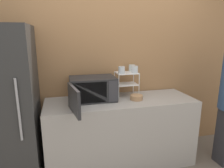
# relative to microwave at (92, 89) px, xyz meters

# --- Properties ---
(wall_back) EXTENTS (8.00, 0.06, 2.60)m
(wall_back) POSITION_rel_microwave_xyz_m (0.36, 0.30, 0.27)
(wall_back) COLOR #9E7047
(wall_back) RESTS_ON ground_plane
(counter) EXTENTS (1.88, 0.65, 0.89)m
(counter) POSITION_rel_microwave_xyz_m (0.36, -0.06, -0.59)
(counter) COLOR #9E9993
(counter) RESTS_ON ground_plane
(microwave) EXTENTS (0.59, 0.80, 0.29)m
(microwave) POSITION_rel_microwave_xyz_m (0.00, 0.00, 0.00)
(microwave) COLOR #262628
(microwave) RESTS_ON counter
(dish_rack) EXTENTS (0.29, 0.22, 0.32)m
(dish_rack) POSITION_rel_microwave_xyz_m (0.48, 0.10, 0.08)
(dish_rack) COLOR white
(dish_rack) RESTS_ON counter
(glass_front_left) EXTENTS (0.08, 0.08, 0.09)m
(glass_front_left) POSITION_rel_microwave_xyz_m (0.39, 0.04, 0.22)
(glass_front_left) COLOR silver
(glass_front_left) RESTS_ON dish_rack
(glass_back_right) EXTENTS (0.08, 0.08, 0.09)m
(glass_back_right) POSITION_rel_microwave_xyz_m (0.58, 0.16, 0.22)
(glass_back_right) COLOR silver
(glass_back_right) RESTS_ON dish_rack
(glass_front_right) EXTENTS (0.08, 0.08, 0.09)m
(glass_front_right) POSITION_rel_microwave_xyz_m (0.57, 0.05, 0.22)
(glass_front_right) COLOR silver
(glass_front_right) RESTS_ON dish_rack
(bowl) EXTENTS (0.16, 0.16, 0.06)m
(bowl) POSITION_rel_microwave_xyz_m (0.55, -0.10, -0.12)
(bowl) COLOR #AD7F56
(bowl) RESTS_ON counter
(refrigerator) EXTENTS (0.64, 0.69, 1.79)m
(refrigerator) POSITION_rel_microwave_xyz_m (-0.96, -0.07, -0.14)
(refrigerator) COLOR #2D2D2D
(refrigerator) RESTS_ON ground_plane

